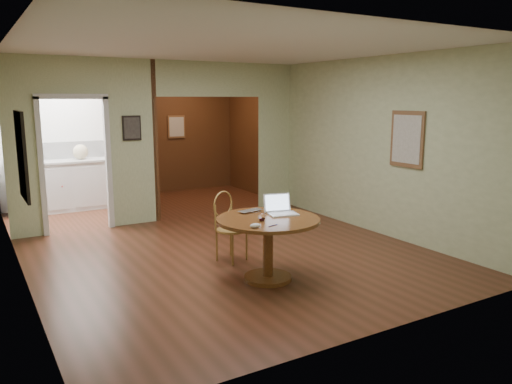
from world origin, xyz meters
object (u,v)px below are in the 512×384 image
chair (228,222)px  dining_table (268,234)px  closed_laptop (253,212)px  open_laptop (280,208)px

chair → dining_table: bearing=-107.2°
chair → closed_laptop: chair is taller
dining_table → closed_laptop: bearing=93.1°
dining_table → closed_laptop: 0.38m
chair → open_laptop: open_laptop is taller
chair → closed_laptop: (0.04, -0.57, 0.25)m
dining_table → open_laptop: open_laptop is taller
closed_laptop → dining_table: bearing=-97.8°
open_laptop → closed_laptop: size_ratio=1.23×
dining_table → chair: (-0.06, 0.88, -0.04)m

